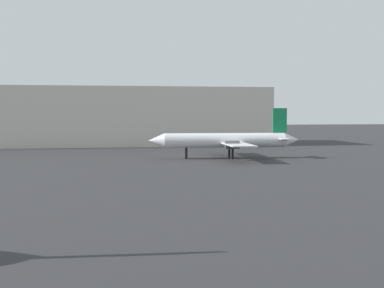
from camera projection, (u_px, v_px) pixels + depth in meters
name	position (u px, v px, depth m)	size (l,w,h in m)	color
airplane_far_left	(227.00, 140.00, 91.48)	(24.99, 22.54, 8.18)	white
terminal_building	(99.00, 116.00, 128.54)	(75.56, 23.06, 12.99)	beige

